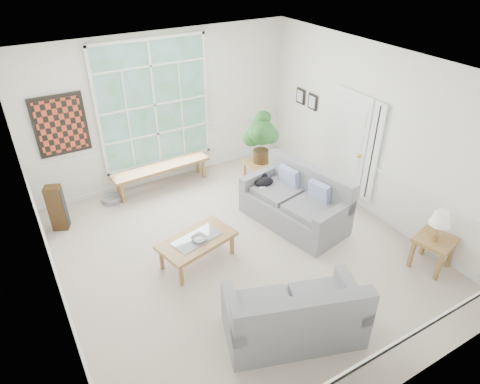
{
  "coord_description": "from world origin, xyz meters",
  "views": [
    {
      "loc": [
        -2.77,
        -4.69,
        4.58
      ],
      "look_at": [
        0.1,
        0.2,
        1.05
      ],
      "focal_mm": 32.0,
      "sensor_mm": 36.0,
      "label": 1
    }
  ],
  "objects_px": {
    "loveseat_right": "(295,199)",
    "side_table": "(432,253)",
    "end_table": "(259,174)",
    "coffee_table": "(197,250)",
    "loveseat_front": "(294,307)"
  },
  "relations": [
    {
      "from": "loveseat_right",
      "to": "side_table",
      "type": "xyz_separation_m",
      "value": [
        1.14,
        -2.04,
        -0.23
      ]
    },
    {
      "from": "end_table",
      "to": "side_table",
      "type": "relative_size",
      "value": 0.97
    },
    {
      "from": "loveseat_right",
      "to": "coffee_table",
      "type": "xyz_separation_m",
      "value": [
        -1.95,
        -0.08,
        -0.28
      ]
    },
    {
      "from": "loveseat_right",
      "to": "loveseat_front",
      "type": "bearing_deg",
      "value": -138.35
    },
    {
      "from": "loveseat_right",
      "to": "end_table",
      "type": "relative_size",
      "value": 3.54
    },
    {
      "from": "loveseat_right",
      "to": "side_table",
      "type": "height_order",
      "value": "loveseat_right"
    },
    {
      "from": "loveseat_front",
      "to": "end_table",
      "type": "height_order",
      "value": "loveseat_front"
    },
    {
      "from": "loveseat_front",
      "to": "side_table",
      "type": "bearing_deg",
      "value": 18.13
    },
    {
      "from": "end_table",
      "to": "side_table",
      "type": "distance_m",
      "value": 3.61
    },
    {
      "from": "loveseat_right",
      "to": "coffee_table",
      "type": "relative_size",
      "value": 1.57
    },
    {
      "from": "side_table",
      "to": "loveseat_right",
      "type": "bearing_deg",
      "value": 119.14
    },
    {
      "from": "end_table",
      "to": "side_table",
      "type": "height_order",
      "value": "side_table"
    },
    {
      "from": "loveseat_front",
      "to": "side_table",
      "type": "distance_m",
      "value": 2.64
    },
    {
      "from": "end_table",
      "to": "side_table",
      "type": "xyz_separation_m",
      "value": [
        0.97,
        -3.48,
        0.01
      ]
    },
    {
      "from": "loveseat_front",
      "to": "coffee_table",
      "type": "bearing_deg",
      "value": 122.12
    }
  ]
}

